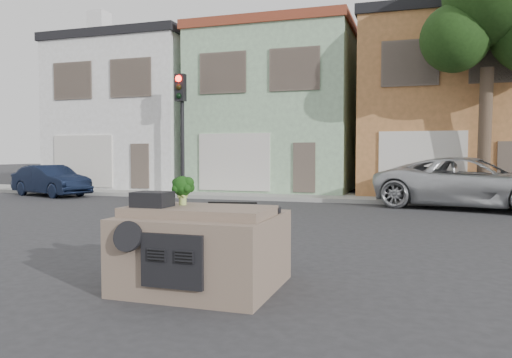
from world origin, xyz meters
The scene contains 13 objects.
ground_plane centered at (0.00, 0.00, 0.00)m, with size 120.00×120.00×0.00m, color #303033.
sidewalk centered at (0.00, 10.50, 0.07)m, with size 40.00×3.00×0.15m, color gray.
townhouse_white centered at (-11.00, 14.50, 3.77)m, with size 7.20×8.20×7.55m, color white.
townhouse_mint centered at (-3.50, 14.50, 3.77)m, with size 7.20×8.20×7.55m, color #97BD95.
townhouse_tan centered at (4.00, 14.50, 3.77)m, with size 7.20×8.20×7.55m, color #AF7340.
navy_sedan centered at (-12.04, 8.28, 0.00)m, with size 1.39×3.99×1.32m, color black.
silver_pickup centered at (4.50, 8.50, 0.00)m, with size 2.81×6.10×1.70m, color #B9BBBF.
traffic_signal centered at (-6.50, 9.50, 2.55)m, with size 0.40×0.40×5.10m, color black.
tree_near centered at (5.00, 9.80, 4.25)m, with size 4.40×4.00×8.50m, color #193511.
car_dashboard centered at (0.00, -3.00, 0.56)m, with size 2.00×1.80×1.12m, color #756151.
instrument_hump centered at (-0.58, -3.35, 1.22)m, with size 0.48×0.38×0.20m, color black.
wiper_arm centered at (0.28, -2.62, 1.13)m, with size 0.70×0.03×0.02m, color black.
broccoli centered at (-0.30, -3.02, 1.32)m, with size 0.33×0.33×0.41m, color black.
Camera 1 is at (2.74, -9.18, 1.83)m, focal length 35.00 mm.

